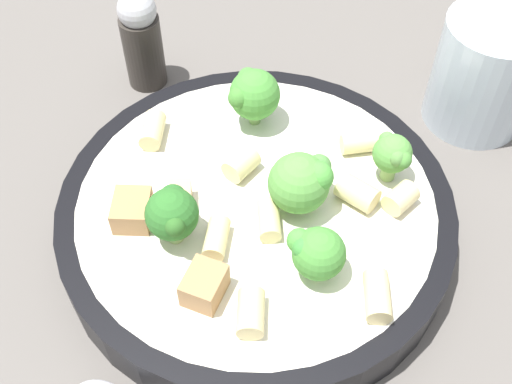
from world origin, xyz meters
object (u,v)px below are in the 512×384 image
object	(u,v)px
drinking_glass	(482,79)
rigatoni_5	(357,193)
broccoli_floret_2	(303,177)
broccoli_floret_4	(316,253)
rigatoni_0	(251,313)
rigatoni_6	(269,220)
rigatoni_4	(216,238)
pepper_shaker	(142,39)
rigatoni_2	(153,130)
broccoli_floret_3	(253,94)
rigatoni_7	(401,198)
chicken_chunk_1	(181,197)
broccoli_floret_0	(393,155)
chicken_chunk_2	(132,210)
rigatoni_8	(377,296)
pasta_bowl	(256,214)
rigatoni_3	(241,164)
chicken_chunk_0	(204,285)
rigatoni_1	(360,143)

from	to	relation	value
drinking_glass	rigatoni_5	bearing A→B (deg)	144.27
rigatoni_5	drinking_glass	distance (m)	0.16
broccoli_floret_2	broccoli_floret_4	distance (m)	0.05
rigatoni_0	rigatoni_6	bearing A→B (deg)	-2.25
rigatoni_4	pepper_shaker	world-z (taller)	pepper_shaker
broccoli_floret_2	rigatoni_4	distance (m)	0.07
rigatoni_2	pepper_shaker	world-z (taller)	pepper_shaker
broccoli_floret_3	rigatoni_4	world-z (taller)	broccoli_floret_3
rigatoni_7	chicken_chunk_1	distance (m)	0.14
broccoli_floret_3	rigatoni_2	world-z (taller)	broccoli_floret_3
rigatoni_4	drinking_glass	world-z (taller)	drinking_glass
broccoli_floret_0	rigatoni_7	xyz separation A→B (m)	(-0.02, -0.01, -0.01)
chicken_chunk_2	pepper_shaker	xyz separation A→B (m)	(0.17, 0.04, 0.00)
rigatoni_4	broccoli_floret_2	bearing A→B (deg)	-49.80
broccoli_floret_4	rigatoni_8	world-z (taller)	broccoli_floret_4
pasta_bowl	broccoli_floret_0	size ratio (longest dim) A/B	7.27
broccoli_floret_3	rigatoni_8	bearing A→B (deg)	-146.99
broccoli_floret_4	rigatoni_2	xyz separation A→B (m)	(0.10, 0.12, -0.01)
rigatoni_3	rigatoni_8	bearing A→B (deg)	-134.11
rigatoni_4	chicken_chunk_1	distance (m)	0.04
broccoli_floret_3	chicken_chunk_0	bearing A→B (deg)	176.46
broccoli_floret_2	rigatoni_4	xyz separation A→B (m)	(-0.04, 0.05, -0.02)
broccoli_floret_0	drinking_glass	bearing A→B (deg)	-34.32
rigatoni_6	drinking_glass	distance (m)	0.21
pasta_bowl	broccoli_floret_3	world-z (taller)	broccoli_floret_3
rigatoni_4	rigatoni_5	distance (m)	0.10
chicken_chunk_2	rigatoni_6	bearing A→B (deg)	-86.58
chicken_chunk_0	broccoli_floret_4	bearing A→B (deg)	-69.41
drinking_glass	rigatoni_6	bearing A→B (deg)	136.76
rigatoni_3	broccoli_floret_0	bearing A→B (deg)	-85.25
pepper_shaker	chicken_chunk_1	bearing A→B (deg)	-157.53
rigatoni_3	rigatoni_7	distance (m)	0.11
rigatoni_5	rigatoni_4	bearing A→B (deg)	118.46
broccoli_floret_0	rigatoni_6	world-z (taller)	broccoli_floret_0
broccoli_floret_3	drinking_glass	xyz separation A→B (m)	(0.06, -0.17, -0.02)
rigatoni_4	rigatoni_7	world-z (taller)	rigatoni_7
rigatoni_1	rigatoni_5	world-z (taller)	rigatoni_5
drinking_glass	pepper_shaker	distance (m)	0.27
pasta_bowl	rigatoni_4	xyz separation A→B (m)	(-0.04, 0.02, 0.02)
broccoli_floret_0	rigatoni_6	distance (m)	0.09
chicken_chunk_2	drinking_glass	world-z (taller)	drinking_glass
chicken_chunk_0	drinking_glass	xyz separation A→B (m)	(0.21, -0.18, -0.00)
broccoli_floret_3	rigatoni_0	world-z (taller)	broccoli_floret_3
broccoli_floret_0	broccoli_floret_2	world-z (taller)	broccoli_floret_2
rigatoni_0	rigatoni_6	world-z (taller)	rigatoni_0
broccoli_floret_4	rigatoni_2	world-z (taller)	broccoli_floret_4
broccoli_floret_3	rigatoni_7	size ratio (longest dim) A/B	2.13
pasta_bowl	rigatoni_5	world-z (taller)	rigatoni_5
rigatoni_1	rigatoni_7	xyz separation A→B (m)	(-0.05, -0.03, 0.00)
broccoli_floret_4	rigatoni_0	size ratio (longest dim) A/B	1.36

